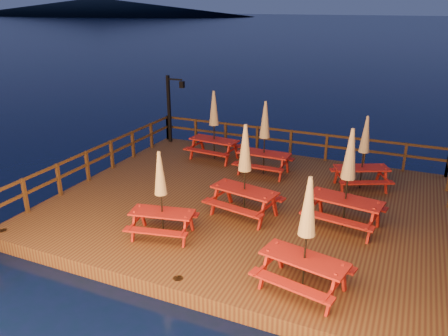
# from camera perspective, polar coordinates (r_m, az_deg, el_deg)

# --- Properties ---
(ground) EXTENTS (500.00, 500.00, 0.00)m
(ground) POSITION_cam_1_polar(r_m,az_deg,el_deg) (14.23, 3.22, -5.75)
(ground) COLOR black
(ground) RESTS_ON ground
(deck) EXTENTS (12.00, 10.00, 0.40)m
(deck) POSITION_cam_1_polar(r_m,az_deg,el_deg) (14.14, 3.24, -5.02)
(deck) COLOR #482617
(deck) RESTS_ON ground
(deck_piles) EXTENTS (11.44, 9.44, 1.40)m
(deck_piles) POSITION_cam_1_polar(r_m,az_deg,el_deg) (14.37, 3.20, -6.82)
(deck_piles) COLOR #3A2712
(deck_piles) RESTS_ON ground
(railing) EXTENTS (11.80, 9.75, 1.10)m
(railing) POSITION_cam_1_polar(r_m,az_deg,el_deg) (15.32, 5.66, 0.90)
(railing) COLOR #3A2712
(railing) RESTS_ON deck
(lamp_post) EXTENTS (0.85, 0.18, 3.00)m
(lamp_post) POSITION_cam_1_polar(r_m,az_deg,el_deg) (19.63, -6.82, 8.42)
(lamp_post) COLOR black
(lamp_post) RESTS_ON deck
(headland_left) EXTENTS (180.00, 84.00, 9.00)m
(headland_left) POSITION_cam_1_polar(r_m,az_deg,el_deg) (260.41, -16.35, 19.60)
(headland_left) COLOR black
(headland_left) RESTS_ON ground
(picnic_table_0) EXTENTS (2.08, 1.77, 2.77)m
(picnic_table_0) POSITION_cam_1_polar(r_m,az_deg,el_deg) (17.34, -1.31, 5.71)
(picnic_table_0) COLOR maroon
(picnic_table_0) RESTS_ON deck
(picnic_table_1) EXTENTS (2.22, 1.95, 2.80)m
(picnic_table_1) POSITION_cam_1_polar(r_m,az_deg,el_deg) (12.56, 2.73, -0.21)
(picnic_table_1) COLOR maroon
(picnic_table_1) RESTS_ON deck
(picnic_table_2) EXTENTS (1.93, 1.60, 2.72)m
(picnic_table_2) POSITION_cam_1_polar(r_m,az_deg,el_deg) (15.84, 5.31, 4.05)
(picnic_table_2) COLOR maroon
(picnic_table_2) RESTS_ON deck
(picnic_table_3) EXTENTS (2.15, 1.89, 2.69)m
(picnic_table_3) POSITION_cam_1_polar(r_m,az_deg,el_deg) (9.44, 10.71, -8.43)
(picnic_table_3) COLOR maroon
(picnic_table_3) RESTS_ON deck
(picnic_table_4) EXTENTS (1.95, 1.72, 2.43)m
(picnic_table_4) POSITION_cam_1_polar(r_m,az_deg,el_deg) (11.59, -8.23, -3.30)
(picnic_table_4) COLOR maroon
(picnic_table_4) RESTS_ON deck
(picnic_table_5) EXTENTS (2.23, 2.08, 2.54)m
(picnic_table_5) POSITION_cam_1_polar(r_m,az_deg,el_deg) (15.23, 17.79, 2.06)
(picnic_table_5) COLOR maroon
(picnic_table_5) RESTS_ON deck
(picnic_table_6) EXTENTS (2.25, 1.95, 2.88)m
(picnic_table_6) POSITION_cam_1_polar(r_m,az_deg,el_deg) (12.32, 15.87, -1.22)
(picnic_table_6) COLOR maroon
(picnic_table_6) RESTS_ON deck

